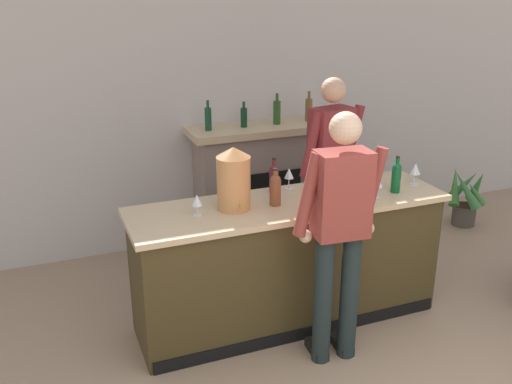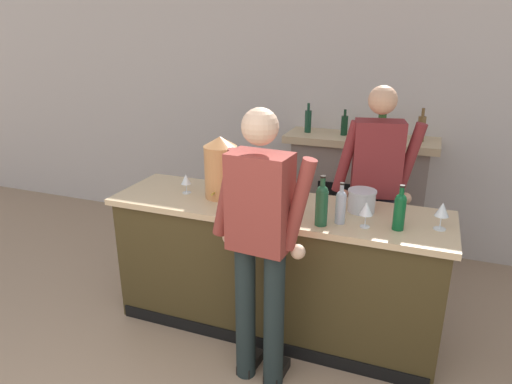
% 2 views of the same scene
% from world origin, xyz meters
% --- Properties ---
extents(wall_back_panel, '(12.00, 0.07, 2.75)m').
position_xyz_m(wall_back_panel, '(0.00, 3.97, 1.38)').
color(wall_back_panel, beige).
rests_on(wall_back_panel, ground_plane).
extents(bar_counter, '(2.44, 0.69, 1.02)m').
position_xyz_m(bar_counter, '(-0.01, 2.20, 0.51)').
color(bar_counter, '#3F331A').
rests_on(bar_counter, ground_plane).
extents(fireplace_stone, '(1.44, 0.52, 1.54)m').
position_xyz_m(fireplace_stone, '(0.35, 3.71, 0.63)').
color(fireplace_stone, gray).
rests_on(fireplace_stone, ground_plane).
extents(potted_plant_corner, '(0.50, 0.53, 0.69)m').
position_xyz_m(potted_plant_corner, '(2.62, 3.21, 0.32)').
color(potted_plant_corner, '#4B443C').
rests_on(potted_plant_corner, ground_plane).
extents(person_customer, '(0.66, 0.33, 1.81)m').
position_xyz_m(person_customer, '(0.09, 1.62, 1.01)').
color(person_customer, '#1D2828').
rests_on(person_customer, ground_plane).
extents(person_bartender, '(0.65, 0.36, 1.83)m').
position_xyz_m(person_bartender, '(0.62, 2.72, 1.02)').
color(person_bartender, '#323047').
rests_on(person_bartender, ground_plane).
extents(copper_dispenser, '(0.25, 0.29, 0.46)m').
position_xyz_m(copper_dispenser, '(-0.45, 2.22, 1.25)').
color(copper_dispenser, '#C6834C').
rests_on(copper_dispenser, bar_counter).
extents(ice_bucket_steel, '(0.20, 0.20, 0.15)m').
position_xyz_m(ice_bucket_steel, '(0.58, 2.30, 1.09)').
color(ice_bucket_steel, silver).
rests_on(ice_bucket_steel, bar_counter).
extents(wine_bottle_rose_blush, '(0.07, 0.07, 0.28)m').
position_xyz_m(wine_bottle_rose_blush, '(0.48, 2.05, 1.14)').
color(wine_bottle_rose_blush, '#9EAAB9').
rests_on(wine_bottle_rose_blush, bar_counter).
extents(wine_bottle_merlot_tall, '(0.07, 0.07, 0.29)m').
position_xyz_m(wine_bottle_merlot_tall, '(0.84, 2.08, 1.15)').
color(wine_bottle_merlot_tall, '#0D5027').
rests_on(wine_bottle_merlot_tall, bar_counter).
extents(wine_bottle_chardonnay_pale, '(0.07, 0.07, 0.28)m').
position_xyz_m(wine_bottle_chardonnay_pale, '(-0.04, 2.43, 1.14)').
color(wine_bottle_chardonnay_pale, '#501E23').
rests_on(wine_bottle_chardonnay_pale, bar_counter).
extents(wine_bottle_cabernet_heavy, '(0.08, 0.08, 0.28)m').
position_xyz_m(wine_bottle_cabernet_heavy, '(-0.14, 2.18, 1.15)').
color(wine_bottle_cabernet_heavy, brown).
rests_on(wine_bottle_cabernet_heavy, bar_counter).
extents(wine_bottle_port_short, '(0.08, 0.08, 0.33)m').
position_xyz_m(wine_bottle_port_short, '(0.37, 1.97, 1.17)').
color(wine_bottle_port_short, '#1B4B2E').
rests_on(wine_bottle_port_short, bar_counter).
extents(wine_glass_back_row, '(0.07, 0.07, 0.17)m').
position_xyz_m(wine_glass_back_row, '(0.10, 2.45, 1.14)').
color(wine_glass_back_row, silver).
rests_on(wine_glass_back_row, bar_counter).
extents(wine_glass_front_right, '(0.09, 0.09, 0.18)m').
position_xyz_m(wine_glass_front_right, '(1.09, 2.17, 1.14)').
color(wine_glass_front_right, silver).
rests_on(wine_glass_front_right, bar_counter).
extents(wine_glass_near_bucket, '(0.09, 0.09, 0.18)m').
position_xyz_m(wine_glass_near_bucket, '(0.17, 2.09, 1.14)').
color(wine_glass_near_bucket, silver).
rests_on(wine_glass_near_bucket, bar_counter).
extents(wine_glass_mid_counter, '(0.08, 0.08, 0.15)m').
position_xyz_m(wine_glass_mid_counter, '(-0.73, 2.20, 1.12)').
color(wine_glass_mid_counter, silver).
rests_on(wine_glass_mid_counter, bar_counter).
extents(wine_glass_by_dispenser, '(0.09, 0.09, 0.17)m').
position_xyz_m(wine_glass_by_dispenser, '(0.64, 2.04, 1.14)').
color(wine_glass_by_dispenser, silver).
rests_on(wine_glass_by_dispenser, bar_counter).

